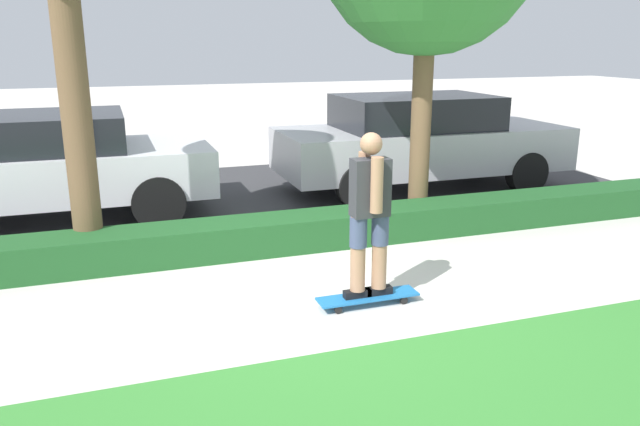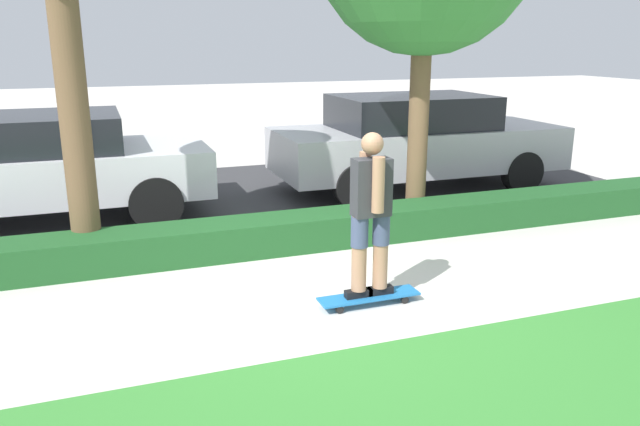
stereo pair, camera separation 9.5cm
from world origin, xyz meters
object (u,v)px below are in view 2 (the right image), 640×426
skateboard (369,297)px  skater_person (371,212)px  parked_car_middle (416,140)px  parked_car_front (45,165)px

skateboard → skater_person: (0.00, -0.00, 0.84)m
skateboard → skater_person: bearing=-45.0°
skater_person → parked_car_middle: size_ratio=0.32×
skateboard → parked_car_front: 5.11m
skateboard → skater_person: 0.84m
skateboard → skater_person: size_ratio=0.63×
skateboard → parked_car_front: (-2.98, 4.10, 0.71)m
parked_car_middle → skateboard: bearing=-122.8°
skater_person → parked_car_middle: skater_person is taller
skater_person → parked_car_middle: 4.91m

